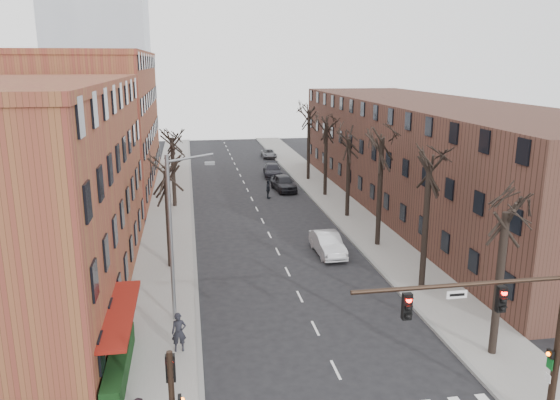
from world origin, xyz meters
name	(u,v)px	position (x,y,z in m)	size (l,w,h in m)	color
sidewalk_left	(171,204)	(-8.00, 35.00, 0.07)	(4.00, 90.00, 0.15)	gray
sidewalk_right	(331,197)	(8.00, 35.00, 0.07)	(4.00, 90.00, 0.15)	gray
building_left_near	(14,197)	(-16.00, 15.00, 6.00)	(12.00, 26.00, 12.00)	brown
building_left_far	(94,124)	(-16.00, 44.00, 7.00)	(12.00, 28.00, 14.00)	brown
building_right	(430,155)	(16.00, 30.00, 5.00)	(12.00, 50.00, 10.00)	#472A21
awning_left	(125,365)	(-9.40, 6.00, 0.00)	(1.20, 7.00, 0.15)	maroon
hedge	(119,364)	(-9.50, 5.00, 0.65)	(0.80, 6.00, 1.00)	black
tree_right_a	(492,355)	(7.60, 4.00, 0.00)	(5.20, 5.20, 10.00)	black
tree_right_b	(421,288)	(7.60, 12.00, 0.00)	(5.20, 5.20, 10.80)	black
tree_right_c	(377,246)	(7.60, 20.00, 0.00)	(5.20, 5.20, 11.60)	black
tree_right_d	(347,217)	(7.60, 28.00, 0.00)	(5.20, 5.20, 10.00)	black
tree_right_e	(325,196)	(7.60, 36.00, 0.00)	(5.20, 5.20, 10.80)	black
tree_right_f	(308,180)	(7.60, 44.00, 0.00)	(5.20, 5.20, 11.60)	black
tree_left_a	(171,268)	(-7.60, 18.00, 0.00)	(5.20, 5.20, 9.50)	black
tree_left_b	(175,207)	(-7.60, 34.00, 0.00)	(5.20, 5.20, 9.50)	black
signal_mast_arm	(523,322)	(5.45, -1.00, 4.40)	(8.14, 0.30, 7.20)	black
signal_pole_left	(172,400)	(-6.99, -0.95, 2.61)	(0.47, 0.44, 4.40)	black
streetlight	(174,232)	(-7.03, 10.00, 5.01)	(2.45, 0.22, 9.03)	slate
silver_sedan	(328,244)	(3.45, 18.85, 0.79)	(1.66, 4.77, 1.57)	#BABDC2
parked_car_near	(284,183)	(3.80, 39.09, 0.85)	(2.00, 4.98, 1.70)	black
parked_car_mid	(273,170)	(3.80, 46.76, 0.74)	(2.08, 5.11, 1.48)	black
parked_car_far	(269,154)	(5.30, 59.98, 0.59)	(1.95, 4.23, 1.18)	slate
pedestrian_a	(179,332)	(-6.92, 6.64, 1.10)	(0.69, 0.45, 1.90)	black
pedestrian_crossing	(268,190)	(1.66, 35.91, 0.93)	(1.09, 0.45, 1.85)	black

